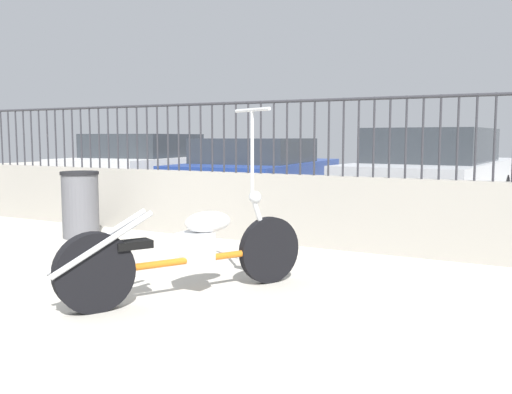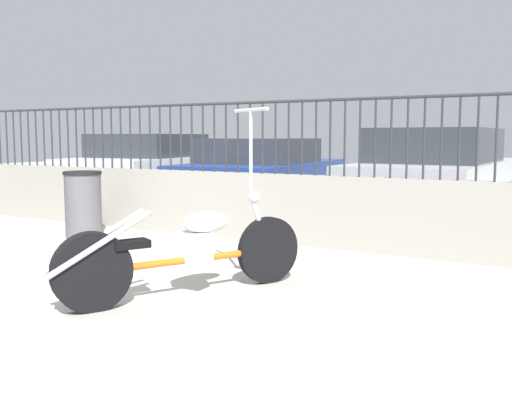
{
  "view_description": "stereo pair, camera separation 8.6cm",
  "coord_description": "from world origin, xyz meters",
  "views": [
    {
      "loc": [
        4.74,
        -3.14,
        1.29
      ],
      "look_at": [
        2.04,
        1.79,
        0.7
      ],
      "focal_mm": 40.0,
      "sensor_mm": 36.0,
      "label": 1
    },
    {
      "loc": [
        4.81,
        -3.09,
        1.29
      ],
      "look_at": [
        2.04,
        1.79,
        0.7
      ],
      "focal_mm": 40.0,
      "sensor_mm": 36.0,
      "label": 2
    }
  ],
  "objects": [
    {
      "name": "car_silver",
      "position": [
        2.87,
        6.21,
        0.71
      ],
      "size": [
        2.01,
        4.67,
        1.43
      ],
      "rotation": [
        0.0,
        0.0,
        1.53
      ],
      "color": "black",
      "rests_on": "ground_plane"
    },
    {
      "name": "low_wall",
      "position": [
        0.0,
        3.05,
        0.42
      ],
      "size": [
        9.76,
        0.18,
        0.84
      ],
      "color": "#9E998E",
      "rests_on": "ground_plane"
    },
    {
      "name": "fence_railing",
      "position": [
        -0.0,
        3.05,
        1.42
      ],
      "size": [
        9.76,
        0.04,
        0.89
      ],
      "color": "#2D2D33",
      "rests_on": "low_wall"
    },
    {
      "name": "car_blue",
      "position": [
        -0.05,
        5.71,
        0.65
      ],
      "size": [
        2.22,
        4.14,
        1.27
      ],
      "rotation": [
        0.0,
        0.0,
        1.67
      ],
      "color": "black",
      "rests_on": "ground_plane"
    },
    {
      "name": "motorcycle_orange",
      "position": [
        2.03,
        0.5,
        0.37
      ],
      "size": [
        1.16,
        2.0,
        1.54
      ],
      "rotation": [
        0.0,
        0.0,
        1.07
      ],
      "color": "black",
      "rests_on": "ground_plane"
    },
    {
      "name": "trash_bin",
      "position": [
        -0.74,
        2.16,
        0.43
      ],
      "size": [
        0.48,
        0.48,
        0.85
      ],
      "color": "#56565B",
      "rests_on": "ground_plane"
    },
    {
      "name": "car_white",
      "position": [
        -2.81,
        6.05,
        0.69
      ],
      "size": [
        2.36,
        4.33,
        1.35
      ],
      "rotation": [
        0.0,
        0.0,
        1.69
      ],
      "color": "black",
      "rests_on": "ground_plane"
    }
  ]
}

